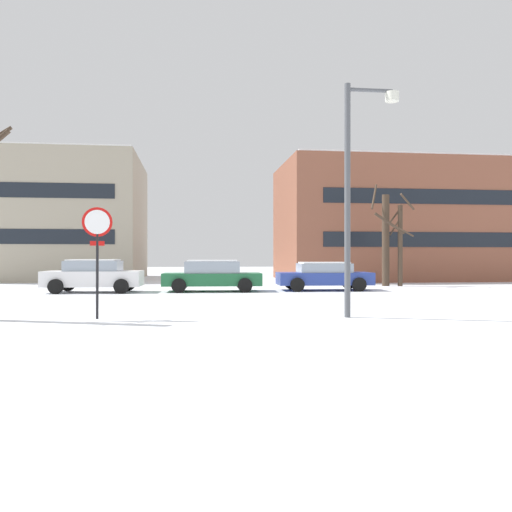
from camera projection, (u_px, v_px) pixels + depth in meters
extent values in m
plane|color=white|center=(128.00, 313.00, 14.92)|extent=(120.00, 120.00, 0.00)
cube|color=silver|center=(139.00, 302.00, 18.28)|extent=(80.00, 8.77, 0.00)
cylinder|color=black|center=(97.00, 271.00, 13.49)|extent=(0.07, 0.11, 2.44)
cylinder|color=red|center=(97.00, 222.00, 13.49)|extent=(0.76, 0.12, 0.76)
cylinder|color=white|center=(97.00, 222.00, 13.48)|extent=(0.62, 0.10, 0.62)
cube|color=red|center=(97.00, 243.00, 13.49)|extent=(0.36, 0.07, 0.12)
cylinder|color=white|center=(97.00, 220.00, 13.50)|extent=(0.42, 0.08, 0.42)
cylinder|color=#4C4F54|center=(347.00, 200.00, 13.85)|extent=(0.16, 0.16, 6.17)
cylinder|color=#4C4F54|center=(370.00, 90.00, 13.92)|extent=(1.23, 0.10, 0.10)
cylinder|color=silver|center=(392.00, 97.00, 14.00)|extent=(0.36, 0.36, 0.25)
cube|color=white|center=(94.00, 279.00, 23.23)|extent=(4.26, 2.01, 0.68)
cube|color=#8C99A8|center=(94.00, 266.00, 23.23)|extent=(2.37, 1.78, 0.45)
cube|color=white|center=(94.00, 260.00, 23.23)|extent=(2.16, 1.65, 0.06)
cylinder|color=black|center=(128.00, 284.00, 24.28)|extent=(0.65, 0.25, 0.64)
cylinder|color=black|center=(121.00, 286.00, 22.41)|extent=(0.65, 0.25, 0.64)
cylinder|color=black|center=(68.00, 284.00, 24.05)|extent=(0.65, 0.25, 0.64)
cylinder|color=black|center=(56.00, 287.00, 22.18)|extent=(0.65, 0.25, 0.64)
cube|color=#1E6038|center=(212.00, 279.00, 23.85)|extent=(4.51, 1.90, 0.57)
cube|color=#8C99A8|center=(212.00, 267.00, 23.85)|extent=(2.51, 1.68, 0.53)
cube|color=white|center=(212.00, 261.00, 23.85)|extent=(2.28, 1.55, 0.06)
cylinder|color=black|center=(243.00, 283.00, 24.85)|extent=(0.65, 0.25, 0.64)
cylinder|color=black|center=(245.00, 285.00, 23.09)|extent=(0.65, 0.25, 0.64)
cylinder|color=black|center=(181.00, 283.00, 24.61)|extent=(0.65, 0.25, 0.64)
cylinder|color=black|center=(179.00, 286.00, 22.85)|extent=(0.65, 0.25, 0.64)
cube|color=#283D93|center=(324.00, 278.00, 24.57)|extent=(4.43, 1.99, 0.57)
cube|color=#8C99A8|center=(324.00, 268.00, 24.57)|extent=(2.46, 1.77, 0.42)
cube|color=white|center=(324.00, 263.00, 24.57)|extent=(2.24, 1.63, 0.06)
cylinder|color=black|center=(349.00, 282.00, 25.62)|extent=(0.65, 0.25, 0.64)
cylinder|color=black|center=(359.00, 284.00, 23.77)|extent=(0.65, 0.25, 0.64)
cylinder|color=black|center=(291.00, 283.00, 25.38)|extent=(0.65, 0.25, 0.64)
cylinder|color=black|center=(297.00, 285.00, 23.53)|extent=(0.65, 0.25, 0.64)
cylinder|color=#423326|center=(400.00, 246.00, 27.94)|extent=(0.26, 0.26, 4.32)
cylinder|color=#423326|center=(396.00, 225.00, 28.28)|extent=(0.80, 0.30, 1.11)
cylinder|color=#423326|center=(399.00, 229.00, 27.25)|extent=(1.38, 0.77, 0.90)
cylinder|color=#423326|center=(407.00, 202.00, 27.52)|extent=(1.00, 0.55, 0.84)
cylinder|color=#423326|center=(386.00, 240.00, 28.18)|extent=(0.39, 0.39, 4.90)
cylinder|color=#423326|center=(396.00, 215.00, 28.30)|extent=(0.22, 1.22, 0.73)
cylinder|color=#423326|center=(374.00, 197.00, 28.42)|extent=(0.76, 1.19, 1.48)
cylinder|color=#423326|center=(390.00, 223.00, 27.40)|extent=(1.64, 0.30, 1.14)
cube|color=#9E937F|center=(64.00, 220.00, 36.69)|extent=(10.53, 10.93, 8.29)
cube|color=white|center=(64.00, 160.00, 36.69)|extent=(10.32, 10.71, 0.10)
cube|color=black|center=(42.00, 237.00, 31.25)|extent=(8.42, 0.04, 0.90)
cube|color=black|center=(42.00, 190.00, 31.25)|extent=(8.42, 0.04, 0.90)
cube|color=brown|center=(397.00, 223.00, 35.92)|extent=(15.74, 8.79, 7.78)
cube|color=white|center=(397.00, 165.00, 35.92)|extent=(15.42, 8.61, 0.10)
cube|color=black|center=(425.00, 240.00, 31.54)|extent=(12.59, 0.04, 0.90)
cube|color=black|center=(425.00, 196.00, 31.54)|extent=(12.59, 0.04, 0.90)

